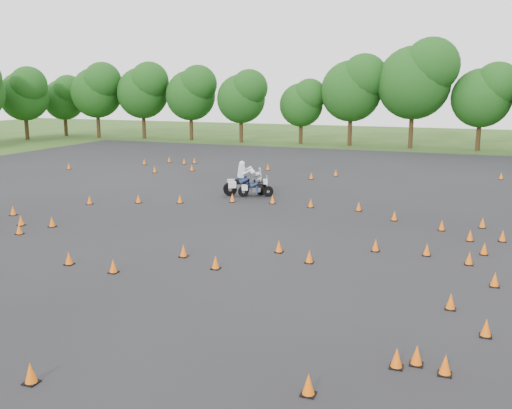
# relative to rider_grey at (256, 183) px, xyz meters

# --- Properties ---
(ground) EXTENTS (140.00, 140.00, 0.00)m
(ground) POSITION_rel_rider_grey_xyz_m (2.79, -11.35, -0.78)
(ground) COLOR #2D5119
(ground) RESTS_ON ground
(asphalt_pad) EXTENTS (62.00, 62.00, 0.00)m
(asphalt_pad) POSITION_rel_rider_grey_xyz_m (2.79, -5.35, -0.77)
(asphalt_pad) COLOR black
(asphalt_pad) RESTS_ON ground
(treeline) EXTENTS (86.83, 32.55, 11.16)m
(treeline) POSITION_rel_rider_grey_xyz_m (5.67, 23.97, 3.90)
(treeline) COLOR #184513
(treeline) RESTS_ON ground
(traffic_cones) EXTENTS (36.70, 32.75, 0.45)m
(traffic_cones) POSITION_rel_rider_grey_xyz_m (2.70, -5.81, -0.55)
(traffic_cones) COLOR #FF640A
(traffic_cones) RESTS_ON asphalt_pad
(rider_grey) EXTENTS (2.08, 1.35, 1.55)m
(rider_grey) POSITION_rel_rider_grey_xyz_m (0.00, 0.00, 0.00)
(rider_grey) COLOR #3A3C41
(rider_grey) RESTS_ON ground
(rider_white) EXTENTS (2.65, 1.99, 2.00)m
(rider_white) POSITION_rel_rider_grey_xyz_m (-0.68, 0.17, 0.23)
(rider_white) COLOR silver
(rider_white) RESTS_ON ground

